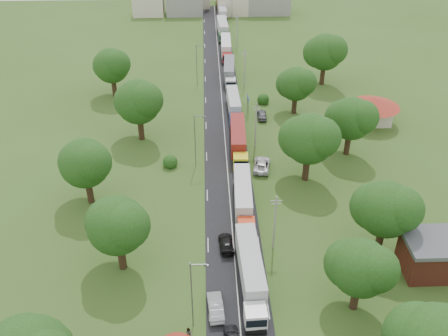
{
  "coord_description": "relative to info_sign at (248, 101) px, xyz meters",
  "views": [
    {
      "loc": [
        -3.38,
        -59.35,
        47.4
      ],
      "look_at": [
        -0.75,
        9.39,
        3.0
      ],
      "focal_mm": 40.0,
      "sensor_mm": 36.0,
      "label": 1
    }
  ],
  "objects": [
    {
      "name": "road",
      "position": [
        -5.2,
        -15.0,
        -3.0
      ],
      "size": [
        8.0,
        200.0,
        0.04
      ],
      "primitive_type": "cube",
      "color": "black",
      "rests_on": "ground"
    },
    {
      "name": "car_verge_near",
      "position": [
        0.8,
        -21.41,
        -2.18
      ],
      "size": [
        3.74,
        6.31,
        1.64
      ],
      "primitive_type": "imported",
      "rotation": [
        0.0,
        0.0,
        2.96
      ],
      "color": "silver",
      "rests_on": "ground"
    },
    {
      "name": "tree_11",
      "position": [
        -27.21,
        -29.84,
        4.22
      ],
      "size": [
        8.8,
        8.8,
        11.07
      ],
      "color": "#382616",
      "rests_on": "ground"
    },
    {
      "name": "tree_2",
      "position": [
        8.79,
        -52.86,
        3.59
      ],
      "size": [
        8.0,
        8.0,
        10.1
      ],
      "color": "#382616",
      "rests_on": "ground"
    },
    {
      "name": "house_brick",
      "position": [
        20.8,
        -47.0,
        -0.35
      ],
      "size": [
        8.6,
        6.6,
        5.2
      ],
      "color": "maroon",
      "rests_on": "ground"
    },
    {
      "name": "tree_3",
      "position": [
        14.79,
        -42.84,
        4.22
      ],
      "size": [
        8.8,
        8.8,
        11.07
      ],
      "color": "#382616",
      "rests_on": "ground"
    },
    {
      "name": "tree_6",
      "position": [
        9.79,
        0.14,
        3.59
      ],
      "size": [
        8.0,
        8.0,
        10.1
      ],
      "color": "#382616",
      "rests_on": "ground"
    },
    {
      "name": "truck_3",
      "position": [
        -2.91,
        0.22,
        -1.02
      ],
      "size": [
        2.57,
        13.52,
        3.74
      ],
      "color": "navy",
      "rests_on": "ground"
    },
    {
      "name": "tree_13",
      "position": [
        -29.21,
        10.16,
        4.22
      ],
      "size": [
        8.8,
        8.8,
        11.07
      ],
      "color": "#382616",
      "rests_on": "ground"
    },
    {
      "name": "pole_3",
      "position": [
        0.3,
        14.0,
        1.68
      ],
      "size": [
        1.6,
        0.24,
        9.0
      ],
      "color": "gray",
      "rests_on": "ground"
    },
    {
      "name": "car_lane_mid",
      "position": [
        -8.03,
        -53.0,
        -2.18
      ],
      "size": [
        2.14,
        5.09,
        1.64
      ],
      "primitive_type": "imported",
      "rotation": [
        0.0,
        0.0,
        3.23
      ],
      "color": "#9D9FA4",
      "rests_on": "ground"
    },
    {
      "name": "lamp_1",
      "position": [
        -10.55,
        -20.0,
        2.55
      ],
      "size": [
        2.03,
        0.22,
        10.0
      ],
      "color": "slate",
      "rests_on": "ground"
    },
    {
      "name": "pedestrian_booth",
      "position": [
        -11.17,
        -57.0,
        -2.1
      ],
      "size": [
        1.11,
        1.1,
        1.81
      ],
      "primitive_type": "imported",
      "rotation": [
        0.0,
        0.0,
        -0.74
      ],
      "color": "gray",
      "rests_on": "ground"
    },
    {
      "name": "truck_0",
      "position": [
        -3.45,
        -48.86,
        -0.74
      ],
      "size": [
        3.14,
        15.44,
        4.27
      ],
      "color": "white",
      "rests_on": "ground"
    },
    {
      "name": "pole_5",
      "position": [
        0.3,
        70.0,
        1.68
      ],
      "size": [
        1.6,
        0.24,
        9.0
      ],
      "color": "gray",
      "rests_on": "ground"
    },
    {
      "name": "pole_1",
      "position": [
        0.3,
        -42.0,
        1.68
      ],
      "size": [
        1.6,
        0.24,
        9.0
      ],
      "color": "gray",
      "rests_on": "ground"
    },
    {
      "name": "lamp_0",
      "position": [
        -10.55,
        -55.0,
        2.55
      ],
      "size": [
        2.03,
        0.22,
        10.0
      ],
      "color": "slate",
      "rests_on": "ground"
    },
    {
      "name": "tree_10",
      "position": [
        -20.21,
        -44.84,
        4.22
      ],
      "size": [
        8.8,
        8.8,
        11.07
      ],
      "color": "#382616",
      "rests_on": "ground"
    },
    {
      "name": "truck_4",
      "position": [
        -2.99,
        18.42,
        -0.93
      ],
      "size": [
        3.06,
        14.17,
        3.91
      ],
      "color": "silver",
      "rests_on": "ground"
    },
    {
      "name": "truck_8",
      "position": [
        -3.28,
        85.67,
        -1.02
      ],
      "size": [
        2.35,
        13.49,
        3.74
      ],
      "color": "brown",
      "rests_on": "ground"
    },
    {
      "name": "distant_town",
      "position": [
        -4.52,
        75.0,
        0.49
      ],
      "size": [
        52.0,
        8.0,
        8.0
      ],
      "color": "gray",
      "rests_on": "ground"
    },
    {
      "name": "truck_6",
      "position": [
        -3.4,
        51.57,
        -0.77
      ],
      "size": [
        3.15,
        15.2,
        4.2
      ],
      "color": "#225B25",
      "rests_on": "ground"
    },
    {
      "name": "info_sign",
      "position": [
        0.0,
        0.0,
        0.0
      ],
      "size": [
        0.12,
        3.1,
        4.1
      ],
      "color": "slate",
      "rests_on": "ground"
    },
    {
      "name": "tree_7",
      "position": [
        18.79,
        15.17,
        4.85
      ],
      "size": [
        9.6,
        9.6,
        12.05
      ],
      "color": "#382616",
      "rests_on": "ground"
    },
    {
      "name": "truck_1",
      "position": [
        -3.3,
        -33.03,
        -0.83
      ],
      "size": [
        2.93,
        14.77,
        4.09
      ],
      "color": "red",
      "rests_on": "ground"
    },
    {
      "name": "pole_2",
      "position": [
        0.3,
        -14.0,
        1.68
      ],
      "size": [
        1.6,
        0.24,
        9.0
      ],
      "color": "gray",
      "rests_on": "ground"
    },
    {
      "name": "car_lane_rear",
      "position": [
        -6.27,
        -41.49,
        -2.31
      ],
      "size": [
        2.2,
        4.84,
        1.38
      ],
      "primitive_type": "imported",
      "rotation": [
        0.0,
        0.0,
        3.2
      ],
      "color": "black",
      "rests_on": "ground"
    },
    {
      "name": "ground",
      "position": [
        -5.2,
        -35.0,
        -3.0
      ],
      "size": [
        260.0,
        260.0,
        0.0
      ],
      "primitive_type": "plane",
      "color": "#334E1A",
      "rests_on": "ground"
    },
    {
      "name": "car_verge_far",
      "position": [
        2.8,
        -2.13,
        -2.2
      ],
      "size": [
        2.03,
        4.77,
        1.61
      ],
      "primitive_type": "imported",
      "rotation": [
        0.0,
        0.0,
        3.11
      ],
      "color": "#54575B",
      "rests_on": "ground"
    },
    {
      "name": "truck_7",
      "position": [
        -2.9,
        68.42,
        -0.95
      ],
      "size": [
        2.69,
        14.0,
        3.88
      ],
      "color": "#B9B9B9",
      "rests_on": "ground"
    },
    {
      "name": "tree_12",
      "position": [
        -21.21,
        -9.83,
        4.85
      ],
      "size": [
        9.6,
        9.6,
        12.05
      ],
      "color": "#382616",
      "rests_on": "ground"
    },
    {
      "name": "truck_5",
      "position": [
        -3.07,
        35.02,
        -0.83
      ],
      "size": [
        2.75,
        14.75,
        4.09
      ],
      "color": "maroon",
      "rests_on": "ground"
    },
    {
      "name": "pole_4",
      "position": [
        0.3,
        42.0,
        1.68
      ],
      "size": [
        1.6,
        0.24,
        9.0
      ],
      "color": "gray",
      "rests_on": "ground"
    },
    {
      "name": "lamp_2",
      "position": [
        -10.55,
        15.0,
        2.55
      ],
      "size": [
        2.03,
        0.22,
        10.0
      ],
      "color": "slate",
      "rests_on": "ground"
    },
    {
      "name": "tree_4",
      "position": [
        7.79,
        -24.83,
        4.85
      ],
      "size": [
        9.6,
        9.6,
        12.05
      ],
      "color": "#382616",
      "rests_on": "ground"
    },
    {
      "name": "truck_2",
      "position": [
        -2.95,
        -15.1,
        -0.76
      ],
      "size": [
        3.07,
        15.31,
        4.24
      ],
      "color": "yellow",
      "rests_on": "ground"
    },
    {
      "name": "tree_5",
      "position": [
        16.79,
        -16.84,
        4.22
      ],
      "size": [
        8.8,
        8.8,
        11.07
      ],
      "color": "#382616",
      "rests_on": "ground"
    },
    {
      "name": "house_cream",
      "position": [
        24.8,
        -5.0,
        0.64
      ],
      "size": [
        10.08,
        10.08,
        5.8
      ],
      "color": "beige",
      "rests_on": "ground"
    }
  ]
}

